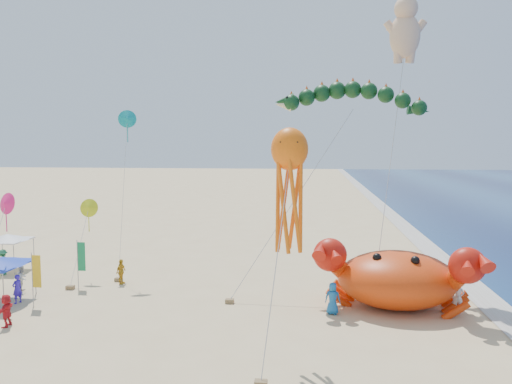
# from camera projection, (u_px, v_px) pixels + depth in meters

# --- Properties ---
(ground) EXTENTS (320.00, 320.00, 0.00)m
(ground) POSITION_uv_depth(u_px,v_px,m) (286.00, 307.00, 28.90)
(ground) COLOR #D1B784
(ground) RESTS_ON ground
(foam_strip) EXTENTS (320.00, 320.00, 0.00)m
(foam_strip) POSITION_uv_depth(u_px,v_px,m) (503.00, 315.00, 27.58)
(foam_strip) COLOR silver
(foam_strip) RESTS_ON ground
(crab_inflatable) EXTENTS (9.22, 7.10, 4.04)m
(crab_inflatable) POSITION_uv_depth(u_px,v_px,m) (397.00, 277.00, 28.66)
(crab_inflatable) COLOR red
(crab_inflatable) RESTS_ON ground
(dragon_kite) EXTENTS (12.50, 6.71, 13.27)m
(dragon_kite) POSITION_uv_depth(u_px,v_px,m) (351.00, 102.00, 33.03)
(dragon_kite) COLOR black
(dragon_kite) RESTS_ON ground
(cherub_kite) EXTENTS (3.62, 6.01, 19.65)m
(cherub_kite) POSITION_uv_depth(u_px,v_px,m) (405.00, 28.00, 34.49)
(cherub_kite) COLOR #EFBC92
(cherub_kite) RESTS_ON ground
(octopus_kite) EXTENTS (1.98, 4.06, 10.14)m
(octopus_kite) POSITION_uv_depth(u_px,v_px,m) (289.00, 181.00, 21.69)
(octopus_kite) COLOR orange
(octopus_kite) RESTS_ON ground
(canopy_white) EXTENTS (3.13, 3.13, 2.71)m
(canopy_white) POSITION_uv_depth(u_px,v_px,m) (7.00, 237.00, 37.33)
(canopy_white) COLOR gray
(canopy_white) RESTS_ON ground
(feather_flags) EXTENTS (7.73, 4.08, 3.20)m
(feather_flags) POSITION_uv_depth(u_px,v_px,m) (18.00, 264.00, 30.99)
(feather_flags) COLOR gray
(feather_flags) RESTS_ON ground
(beachgoers) EXTENTS (30.97, 10.90, 1.87)m
(beachgoers) POSITION_uv_depth(u_px,v_px,m) (86.00, 284.00, 30.45)
(beachgoers) COLOR red
(beachgoers) RESTS_ON ground
(small_kites) EXTENTS (9.62, 10.86, 11.91)m
(small_kites) POSITION_uv_depth(u_px,v_px,m) (51.00, 183.00, 32.70)
(small_kites) COLOR #C8D417
(small_kites) RESTS_ON ground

